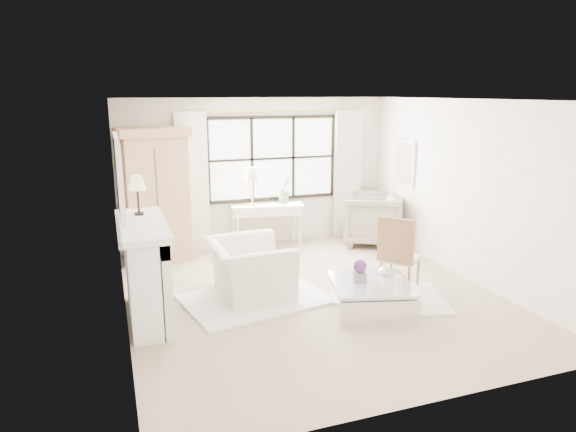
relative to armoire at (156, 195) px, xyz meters
name	(u,v)px	position (x,y,z in m)	size (l,w,h in m)	color
floor	(312,295)	(1.87, -2.32, -1.14)	(5.50, 5.50, 0.00)	tan
ceiling	(314,100)	(1.87, -2.32, 1.56)	(5.50, 5.50, 0.00)	silver
wall_back	(257,173)	(1.87, 0.43, 0.21)	(5.00, 5.00, 0.00)	silver
wall_front	(434,265)	(1.87, -5.07, 0.21)	(5.00, 5.00, 0.00)	white
wall_left	(119,217)	(-0.63, -2.32, 0.21)	(5.50, 5.50, 0.00)	silver
wall_right	(467,190)	(4.37, -2.32, 0.21)	(5.50, 5.50, 0.00)	white
window_pane	(273,158)	(2.17, 0.41, 0.46)	(2.40, 0.02, 1.50)	silver
window_frame	(273,159)	(2.17, 0.40, 0.46)	(2.50, 0.04, 1.50)	black
curtain_rod	(273,110)	(2.17, 0.35, 1.33)	(0.04, 0.04, 3.30)	#B58E3F
curtain_left	(193,183)	(0.67, 0.33, 0.10)	(0.55, 0.10, 2.47)	white
curtain_right	(348,174)	(3.67, 0.33, 0.10)	(0.55, 0.10, 2.47)	beige
fireplace	(143,270)	(-0.40, -2.32, -0.49)	(0.58, 1.66, 1.26)	silver
mirror_frame	(119,176)	(-0.60, -2.32, 0.70)	(0.05, 1.15, 0.95)	silver
mirror_glass	(121,176)	(-0.57, -2.32, 0.70)	(0.02, 1.00, 0.80)	silver
art_frame	(405,163)	(4.34, -0.62, 0.41)	(0.04, 0.62, 0.82)	white
art_canvas	(404,163)	(4.32, -0.62, 0.41)	(0.01, 0.52, 0.72)	#BFAC94
mantel_lamp	(137,185)	(-0.38, -1.91, 0.51)	(0.22, 0.22, 0.51)	black
armoire	(156,195)	(0.00, 0.00, 0.00)	(1.21, 0.85, 2.24)	tan
console_table	(267,225)	(1.98, 0.17, -0.74)	(1.36, 0.67, 0.80)	white
console_lamp	(252,175)	(1.70, 0.15, 0.22)	(0.28, 0.28, 0.69)	gold
orchid_plant	(285,190)	(2.33, 0.17, -0.09)	(0.27, 0.22, 0.49)	#4F6946
side_table	(261,249)	(1.51, -0.99, -0.81)	(0.40, 0.40, 0.51)	silver
rug_left	(255,299)	(1.07, -2.20, -1.12)	(1.89, 1.33, 0.03)	white
rug_right	(390,299)	(2.81, -2.84, -1.13)	(1.49, 1.12, 0.03)	silver
club_armchair	(250,269)	(1.05, -2.02, -0.75)	(1.20, 1.05, 0.78)	white
wingback_chair	(372,219)	(3.90, -0.30, -0.66)	(1.02, 1.05, 0.95)	gray
french_chair	(399,268)	(3.16, -2.50, -0.83)	(0.68, 0.68, 1.08)	#94663E
coffee_table	(371,297)	(2.42, -3.02, -0.96)	(1.23, 1.23, 0.38)	white
planter_box	(360,277)	(2.29, -2.93, -0.70)	(0.16, 0.16, 0.12)	slate
planter_flowers	(360,266)	(2.29, -2.93, -0.55)	(0.18, 0.18, 0.18)	#522967
pillar_candle	(399,280)	(2.71, -3.21, -0.70)	(0.09, 0.09, 0.12)	white
coffee_vase	(383,270)	(2.71, -2.82, -0.69)	(0.14, 0.14, 0.15)	silver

